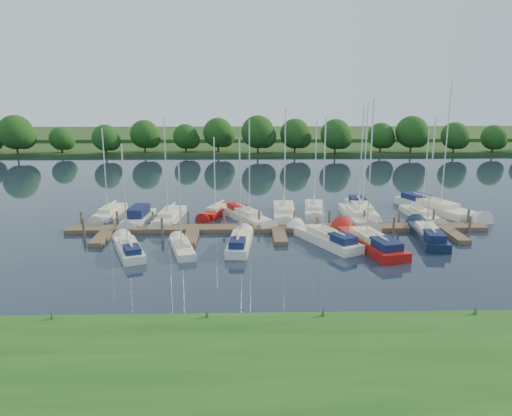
{
  "coord_description": "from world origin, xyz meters",
  "views": [
    {
      "loc": [
        -3.23,
        -37.89,
        13.34
      ],
      "look_at": [
        -2.07,
        8.0,
        2.2
      ],
      "focal_mm": 35.0,
      "sensor_mm": 36.0,
      "label": 1
    }
  ],
  "objects_px": {
    "motorboat": "(138,219)",
    "sailboat_n_5": "(284,214)",
    "dock": "(278,230)",
    "sailboat_s_2": "(240,243)",
    "sailboat_n_0": "(109,214)"
  },
  "relations": [
    {
      "from": "sailboat_n_0",
      "to": "sailboat_n_5",
      "type": "bearing_deg",
      "value": -176.73
    },
    {
      "from": "dock",
      "to": "motorboat",
      "type": "height_order",
      "value": "motorboat"
    },
    {
      "from": "sailboat_n_0",
      "to": "motorboat",
      "type": "distance_m",
      "value": 4.48
    },
    {
      "from": "dock",
      "to": "sailboat_s_2",
      "type": "relative_size",
      "value": 4.14
    },
    {
      "from": "sailboat_n_5",
      "to": "motorboat",
      "type": "bearing_deg",
      "value": 11.06
    },
    {
      "from": "dock",
      "to": "sailboat_n_0",
      "type": "distance_m",
      "value": 18.69
    },
    {
      "from": "dock",
      "to": "sailboat_n_0",
      "type": "bearing_deg",
      "value": 159.95
    },
    {
      "from": "sailboat_n_5",
      "to": "sailboat_s_2",
      "type": "distance_m",
      "value": 11.37
    },
    {
      "from": "sailboat_n_0",
      "to": "sailboat_s_2",
      "type": "relative_size",
      "value": 1.0
    },
    {
      "from": "motorboat",
      "to": "sailboat_n_5",
      "type": "xyz_separation_m",
      "value": [
        14.98,
        2.12,
        -0.11
      ]
    },
    {
      "from": "dock",
      "to": "sailboat_s_2",
      "type": "xyz_separation_m",
      "value": [
        -3.59,
        -4.48,
        0.14
      ]
    },
    {
      "from": "sailboat_s_2",
      "to": "sailboat_n_0",
      "type": "bearing_deg",
      "value": 147.57
    },
    {
      "from": "dock",
      "to": "sailboat_n_5",
      "type": "height_order",
      "value": "sailboat_n_5"
    },
    {
      "from": "motorboat",
      "to": "sailboat_s_2",
      "type": "height_order",
      "value": "sailboat_s_2"
    },
    {
      "from": "dock",
      "to": "sailboat_n_0",
      "type": "height_order",
      "value": "sailboat_n_0"
    }
  ]
}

